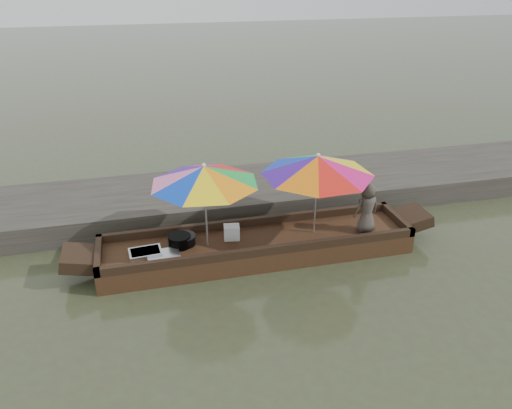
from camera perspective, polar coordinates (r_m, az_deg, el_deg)
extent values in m
plane|color=#3F4A2B|center=(9.22, 0.15, -5.86)|extent=(80.00, 80.00, 0.00)
cube|color=#2D2B26|center=(11.00, -2.62, 1.12)|extent=(22.00, 2.20, 0.50)
cube|color=black|center=(9.13, 0.15, -4.93)|extent=(5.63, 1.20, 0.35)
cylinder|color=black|center=(8.88, -8.72, -4.13)|extent=(0.40, 0.40, 0.21)
cube|color=silver|center=(8.74, -12.52, -5.45)|extent=(0.57, 0.42, 0.09)
cube|color=silver|center=(8.65, -10.54, -5.74)|extent=(0.57, 0.42, 0.06)
cylinder|color=black|center=(8.92, -8.12, -4.06)|extent=(0.36, 0.36, 0.17)
cube|color=silver|center=(9.01, -2.80, -3.18)|extent=(0.31, 0.26, 0.26)
imported|color=#443C36|center=(9.30, 12.58, -0.38)|extent=(0.51, 0.37, 0.97)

